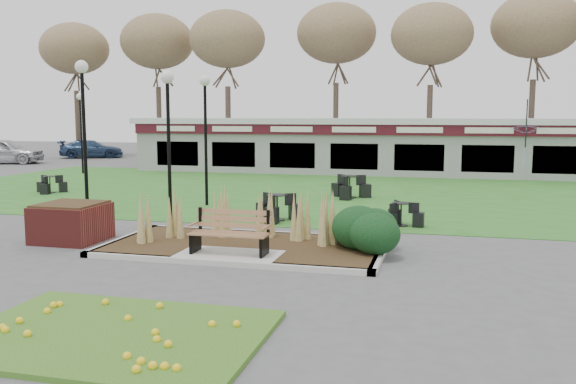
% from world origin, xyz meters
% --- Properties ---
extents(ground, '(100.00, 100.00, 0.00)m').
position_xyz_m(ground, '(0.00, 0.00, 0.00)').
color(ground, '#515154').
rests_on(ground, ground).
extents(lawn, '(34.00, 16.00, 0.02)m').
position_xyz_m(lawn, '(0.00, 12.00, 0.01)').
color(lawn, '#296B21').
rests_on(lawn, ground).
extents(flower_bed, '(4.20, 3.00, 0.16)m').
position_xyz_m(flower_bed, '(0.00, -4.60, 0.07)').
color(flower_bed, '#2B631C').
rests_on(flower_bed, ground).
extents(planting_bed, '(6.75, 3.40, 1.27)m').
position_xyz_m(planting_bed, '(1.27, 1.35, 0.37)').
color(planting_bed, black).
rests_on(planting_bed, ground).
extents(park_bench, '(1.70, 0.66, 0.93)m').
position_xyz_m(park_bench, '(0.00, 0.25, 0.59)').
color(park_bench, '#916541').
rests_on(park_bench, ground).
extents(brick_planter, '(1.50, 1.50, 0.95)m').
position_xyz_m(brick_planter, '(-4.40, 1.00, 0.48)').
color(brick_planter, maroon).
rests_on(brick_planter, ground).
extents(food_pavilion, '(24.60, 3.40, 2.90)m').
position_xyz_m(food_pavilion, '(0.00, 19.96, 1.48)').
color(food_pavilion, '#939396').
rests_on(food_pavilion, ground).
extents(tree_backdrop, '(47.24, 5.24, 10.36)m').
position_xyz_m(tree_backdrop, '(0.00, 28.00, 8.36)').
color(tree_backdrop, '#47382B').
rests_on(tree_backdrop, ground).
extents(lamp_post_near_left, '(0.39, 0.39, 4.69)m').
position_xyz_m(lamp_post_near_left, '(-6.12, 4.37, 3.42)').
color(lamp_post_near_left, black).
rests_on(lamp_post_near_left, ground).
extents(lamp_post_near_right, '(0.35, 0.35, 4.25)m').
position_xyz_m(lamp_post_near_right, '(-2.80, 3.20, 3.10)').
color(lamp_post_near_right, black).
rests_on(lamp_post_near_right, ground).
extents(lamp_post_mid_right, '(0.36, 0.36, 4.40)m').
position_xyz_m(lamp_post_mid_right, '(-3.41, 7.33, 3.20)').
color(lamp_post_mid_right, black).
rests_on(lamp_post_mid_right, ground).
extents(lamp_post_far_left, '(0.35, 0.35, 4.19)m').
position_xyz_m(lamp_post_far_left, '(-14.00, 16.31, 3.06)').
color(lamp_post_far_left, black).
rests_on(lamp_post_far_left, ground).
extents(bistro_set_a, '(1.21, 1.20, 0.66)m').
position_xyz_m(bistro_set_a, '(-10.66, 8.89, 0.24)').
color(bistro_set_a, black).
rests_on(bistro_set_a, ground).
extents(bistro_set_b, '(1.10, 1.22, 0.65)m').
position_xyz_m(bistro_set_b, '(3.28, 5.00, 0.24)').
color(bistro_set_b, black).
rests_on(bistro_set_b, ground).
extents(bistro_set_c, '(1.43, 1.24, 0.76)m').
position_xyz_m(bistro_set_c, '(-0.28, 5.00, 0.27)').
color(bistro_set_c, black).
rests_on(bistro_set_c, ground).
extents(bistro_set_d, '(1.54, 1.40, 0.82)m').
position_xyz_m(bistro_set_d, '(1.03, 10.35, 0.29)').
color(bistro_set_d, black).
rests_on(bistro_set_d, ground).
extents(patio_umbrella, '(2.16, 2.20, 2.68)m').
position_xyz_m(patio_umbrella, '(8.00, 18.00, 1.70)').
color(patio_umbrella, black).
rests_on(patio_umbrella, ground).
extents(car_silver, '(5.07, 3.10, 1.61)m').
position_xyz_m(car_silver, '(-22.66, 21.00, 0.81)').
color(car_silver, '#B9BABE').
rests_on(car_silver, ground).
extents(car_black, '(4.37, 2.14, 1.38)m').
position_xyz_m(car_black, '(-10.61, 21.00, 0.69)').
color(car_black, black).
rests_on(car_black, ground).
extents(car_blue, '(4.75, 3.45, 1.28)m').
position_xyz_m(car_blue, '(-20.20, 27.00, 0.64)').
color(car_blue, navy).
rests_on(car_blue, ground).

